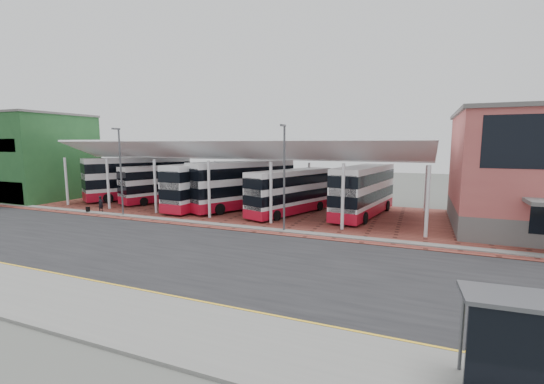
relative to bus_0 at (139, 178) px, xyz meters
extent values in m
plane|color=#4A4D47|center=(20.04, -15.06, -2.53)|extent=(140.00, 140.00, 0.00)
cube|color=black|center=(20.04, -16.06, -2.52)|extent=(120.00, 14.00, 0.02)
cube|color=brown|center=(22.04, -2.06, -2.50)|extent=(72.00, 16.00, 0.06)
cube|color=slate|center=(20.04, -24.06, -2.46)|extent=(120.00, 4.00, 0.14)
cube|color=slate|center=(20.04, -8.86, -2.46)|extent=(120.00, 0.80, 0.14)
cube|color=gold|center=(20.04, -22.06, -2.51)|extent=(120.00, 0.12, 0.01)
cube|color=gold|center=(20.04, -21.76, -2.51)|extent=(120.00, 0.12, 0.01)
cylinder|color=silver|center=(-3.96, -6.56, 0.07)|extent=(0.26, 0.26, 5.20)
cylinder|color=silver|center=(-3.96, 4.44, -0.23)|extent=(0.26, 0.26, 4.60)
cylinder|color=silver|center=(2.04, -6.56, 0.07)|extent=(0.26, 0.26, 5.20)
cylinder|color=silver|center=(2.04, 4.44, -0.23)|extent=(0.26, 0.26, 4.60)
cylinder|color=silver|center=(8.04, -6.56, 0.07)|extent=(0.26, 0.26, 5.20)
cylinder|color=silver|center=(8.04, 4.44, -0.23)|extent=(0.26, 0.26, 4.60)
cylinder|color=silver|center=(14.04, -6.56, 0.07)|extent=(0.26, 0.26, 5.20)
cylinder|color=silver|center=(14.04, 4.44, -0.23)|extent=(0.26, 0.26, 4.60)
cylinder|color=silver|center=(20.04, -6.56, 0.07)|extent=(0.26, 0.26, 5.20)
cylinder|color=silver|center=(20.04, 4.44, -0.23)|extent=(0.26, 0.26, 4.60)
cylinder|color=silver|center=(26.04, -6.56, 0.07)|extent=(0.26, 0.26, 5.20)
cylinder|color=silver|center=(26.04, 4.44, -0.23)|extent=(0.26, 0.26, 4.60)
cylinder|color=silver|center=(32.04, -6.56, 0.07)|extent=(0.26, 0.26, 5.20)
cylinder|color=silver|center=(32.04, 4.44, -0.23)|extent=(0.26, 0.26, 4.60)
cube|color=white|center=(14.04, -4.36, 3.57)|extent=(37.00, 4.95, 1.95)
cube|color=white|center=(14.04, 1.24, 3.37)|extent=(37.00, 7.12, 1.43)
cube|color=#245729|center=(-9.96, -4.06, 2.47)|extent=(6.20, 10.00, 10.00)
cube|color=black|center=(-9.96, -8.96, -1.13)|extent=(5.20, 0.20, 2.40)
cube|color=black|center=(-9.96, -8.96, 3.97)|extent=(4.00, 0.20, 1.40)
cube|color=#5A5755|center=(-9.96, -4.06, 7.57)|extent=(6.40, 10.20, 0.25)
cube|color=beige|center=(-16.46, -4.06, 2.47)|extent=(6.20, 10.00, 10.00)
cube|color=#5A5755|center=(-16.46, -4.06, 7.57)|extent=(6.40, 10.20, 0.25)
cylinder|color=#4D4F54|center=(6.04, -8.76, 1.47)|extent=(0.16, 0.16, 8.00)
cube|color=#4D4F54|center=(6.04, -9.06, 5.47)|extent=(0.15, 0.90, 0.15)
cylinder|color=#4D4F54|center=(22.04, -8.76, 1.47)|extent=(0.16, 0.16, 8.00)
cube|color=#4D4F54|center=(22.04, -9.06, 5.47)|extent=(0.15, 0.90, 0.15)
cube|color=white|center=(0.01, 0.02, 0.15)|extent=(8.67, 11.67, 4.71)
cube|color=#B50E25|center=(0.01, 0.02, -1.76)|extent=(8.73, 11.73, 0.98)
cube|color=black|center=(0.01, 0.02, -0.34)|extent=(8.73, 11.73, 1.04)
cube|color=black|center=(0.01, 0.02, 1.41)|extent=(8.73, 11.73, 1.04)
cube|color=black|center=(-3.13, -5.05, 0.04)|extent=(2.15, 1.39, 3.94)
cylinder|color=black|center=(-3.18, -2.53, -1.93)|extent=(0.84, 1.09, 1.09)
cylinder|color=black|center=(-0.86, -3.97, -1.93)|extent=(0.84, 1.09, 1.09)
cylinder|color=black|center=(0.88, 4.01, -1.93)|extent=(0.84, 1.09, 1.09)
cylinder|color=black|center=(3.21, 2.57, -1.93)|extent=(0.84, 1.09, 1.09)
cube|color=white|center=(4.26, -0.46, -0.29)|extent=(5.88, 10.14, 3.92)
cube|color=#B50E25|center=(4.26, -0.46, -1.88)|extent=(5.93, 10.18, 0.82)
cube|color=black|center=(4.26, -0.46, -0.70)|extent=(5.93, 10.18, 0.87)
cube|color=black|center=(4.26, -0.46, 0.76)|extent=(5.93, 10.18, 0.87)
cube|color=black|center=(2.39, -5.06, -0.38)|extent=(1.93, 0.86, 3.28)
cylinder|color=black|center=(2.00, -3.00, -2.02)|extent=(0.58, 0.94, 0.91)
cylinder|color=black|center=(4.11, -3.86, -2.02)|extent=(0.58, 0.94, 0.91)
cylinder|color=black|center=(4.41, 2.94, -2.02)|extent=(0.58, 0.94, 0.91)
cylinder|color=black|center=(6.52, 2.08, -2.02)|extent=(0.58, 0.94, 0.91)
cube|color=white|center=(10.77, -1.97, -0.04)|extent=(3.23, 11.27, 4.35)
cube|color=#B50E25|center=(10.77, -1.97, -1.82)|extent=(3.27, 11.31, 0.91)
cube|color=black|center=(10.77, -1.97, -0.50)|extent=(3.27, 11.31, 0.96)
cube|color=black|center=(10.77, -1.97, 1.12)|extent=(3.27, 11.31, 0.96)
cube|color=black|center=(10.42, -7.47, -0.15)|extent=(2.28, 0.25, 3.64)
cylinder|color=black|center=(9.28, -5.44, -1.97)|extent=(0.35, 1.03, 1.01)
cylinder|color=black|center=(11.80, -5.60, -1.97)|extent=(0.35, 1.03, 1.01)
cylinder|color=black|center=(9.73, 1.67, -1.97)|extent=(0.35, 1.03, 1.01)
cylinder|color=black|center=(12.25, 1.51, -1.97)|extent=(0.35, 1.03, 1.01)
cube|color=white|center=(14.71, -1.15, 0.08)|extent=(7.62, 11.68, 4.58)
cube|color=#B50E25|center=(14.71, -1.15, -1.78)|extent=(7.67, 11.73, 0.96)
cube|color=black|center=(14.71, -1.15, -0.40)|extent=(7.67, 11.73, 1.01)
cube|color=black|center=(14.71, -1.15, 1.31)|extent=(7.67, 11.73, 1.01)
cube|color=black|center=(12.12, -6.35, -0.02)|extent=(2.19, 1.17, 3.84)
cylinder|color=black|center=(11.84, -3.91, -1.94)|extent=(0.74, 1.09, 1.07)
cylinder|color=black|center=(14.23, -5.10, -1.94)|extent=(0.74, 1.09, 1.07)
cylinder|color=black|center=(15.19, 2.80, -1.94)|extent=(0.74, 1.09, 1.07)
cylinder|color=black|center=(17.58, 1.61, -1.94)|extent=(0.74, 1.09, 1.07)
cube|color=white|center=(20.16, -2.10, -0.27)|extent=(5.60, 10.26, 3.94)
cube|color=#B50E25|center=(20.16, -2.10, -1.88)|extent=(5.65, 10.30, 0.82)
cube|color=black|center=(20.16, -2.10, -0.69)|extent=(5.65, 10.30, 0.87)
cube|color=black|center=(20.16, -2.10, 0.78)|extent=(5.65, 10.30, 0.87)
cube|color=black|center=(18.45, -6.79, -0.37)|extent=(1.97, 0.79, 3.30)
cylinder|color=black|center=(17.98, -4.74, -2.02)|extent=(0.55, 0.95, 0.92)
cylinder|color=black|center=(20.13, -5.52, -2.02)|extent=(0.55, 0.95, 0.92)
cylinder|color=black|center=(20.19, 1.32, -2.02)|extent=(0.55, 0.95, 0.92)
cylinder|color=black|center=(22.34, 0.54, -2.02)|extent=(0.55, 0.95, 0.92)
cube|color=white|center=(26.73, -0.24, -0.05)|extent=(4.32, 11.37, 4.34)
cube|color=#B50E25|center=(26.73, -0.24, -1.82)|extent=(4.37, 11.42, 0.91)
cube|color=black|center=(26.73, -0.24, -0.50)|extent=(4.37, 11.42, 0.96)
cube|color=black|center=(26.73, -0.24, 1.11)|extent=(4.37, 11.42, 0.96)
cube|color=black|center=(25.82, -5.67, -0.15)|extent=(2.26, 0.47, 3.63)
cylinder|color=black|center=(24.90, -3.54, -1.97)|extent=(0.45, 1.04, 1.01)
cylinder|color=black|center=(27.39, -3.96, -1.97)|extent=(0.45, 1.04, 1.01)
cylinder|color=black|center=(26.07, 3.47, -1.97)|extent=(0.45, 1.04, 1.01)
cylinder|color=black|center=(28.56, 3.05, -1.97)|extent=(0.45, 1.04, 1.01)
imported|color=black|center=(2.71, -8.21, -1.69)|extent=(0.39, 0.58, 1.57)
cube|color=black|center=(1.83, -9.00, -2.20)|extent=(0.32, 0.23, 0.55)
cube|color=black|center=(34.34, -24.15, -1.12)|extent=(3.05, 0.30, 2.54)
cube|color=#4D4F54|center=(34.31, -23.55, 0.20)|extent=(3.33, 1.71, 0.12)
cylinder|color=#4D4F54|center=(32.85, -23.02, -1.12)|extent=(0.11, 0.11, 2.54)
camera|label=1|loc=(31.55, -34.20, 4.14)|focal=24.00mm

